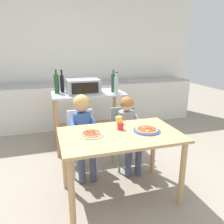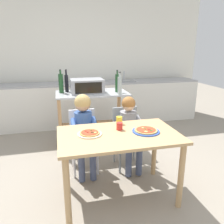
# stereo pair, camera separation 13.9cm
# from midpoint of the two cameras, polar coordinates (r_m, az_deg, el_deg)

# --- Properties ---
(ground_plane) EXTENTS (11.71, 11.71, 0.00)m
(ground_plane) POSITION_cam_midpoint_polar(r_m,az_deg,el_deg) (3.68, -5.12, -9.84)
(ground_plane) COLOR gray
(back_wall_tiled) EXTENTS (5.47, 0.12, 2.70)m
(back_wall_tiled) POSITION_cam_midpoint_polar(r_m,az_deg,el_deg) (5.11, -9.89, 13.07)
(back_wall_tiled) COLOR white
(back_wall_tiled) RESTS_ON ground
(kitchen_counter) EXTENTS (4.92, 0.60, 1.10)m
(kitchen_counter) POSITION_cam_midpoint_polar(r_m,az_deg,el_deg) (4.84, -8.73, 2.14)
(kitchen_counter) COLOR silver
(kitchen_counter) RESTS_ON ground
(kitchen_island_cart) EXTENTS (1.14, 0.64, 0.91)m
(kitchen_island_cart) POSITION_cam_midpoint_polar(r_m,az_deg,el_deg) (3.69, -7.05, 0.38)
(kitchen_island_cart) COLOR #B7BABF
(kitchen_island_cart) RESTS_ON ground
(toaster_oven) EXTENTS (0.51, 0.38, 0.22)m
(toaster_oven) POSITION_cam_midpoint_polar(r_m,az_deg,el_deg) (3.58, -8.49, 6.51)
(toaster_oven) COLOR #999BA0
(toaster_oven) RESTS_ON kitchen_island_cart
(bottle_tall_green_wine) EXTENTS (0.06, 0.06, 0.35)m
(bottle_tall_green_wine) POSITION_cam_midpoint_polar(r_m,az_deg,el_deg) (3.62, -0.79, 7.44)
(bottle_tall_green_wine) COLOR #1E4723
(bottle_tall_green_wine) RESTS_ON kitchen_island_cart
(bottle_slim_sauce) EXTENTS (0.06, 0.06, 0.36)m
(bottle_slim_sauce) POSITION_cam_midpoint_polar(r_m,az_deg,el_deg) (3.70, -13.66, 7.17)
(bottle_slim_sauce) COLOR black
(bottle_slim_sauce) RESTS_ON kitchen_island_cart
(bottle_dark_olive_oil) EXTENTS (0.07, 0.07, 0.37)m
(bottle_dark_olive_oil) POSITION_cam_midpoint_polar(r_m,az_deg,el_deg) (3.63, -15.02, 7.02)
(bottle_dark_olive_oil) COLOR #1E4723
(bottle_dark_olive_oil) RESTS_ON kitchen_island_cart
(bottle_clear_vinegar) EXTENTS (0.06, 0.06, 0.34)m
(bottle_clear_vinegar) POSITION_cam_midpoint_polar(r_m,az_deg,el_deg) (3.43, -0.08, 6.87)
(bottle_clear_vinegar) COLOR #ADB7B2
(bottle_clear_vinegar) RESTS_ON kitchen_island_cart
(dining_table) EXTENTS (1.25, 0.77, 0.75)m
(dining_table) POSITION_cam_midpoint_polar(r_m,az_deg,el_deg) (2.39, 0.44, -8.06)
(dining_table) COLOR tan
(dining_table) RESTS_ON ground
(dining_chair_left) EXTENTS (0.36, 0.36, 0.81)m
(dining_chair_left) POSITION_cam_midpoint_polar(r_m,az_deg,el_deg) (3.00, -9.00, -6.19)
(dining_chair_left) COLOR silver
(dining_chair_left) RESTS_ON ground
(dining_chair_right) EXTENTS (0.36, 0.36, 0.81)m
(dining_chair_right) POSITION_cam_midpoint_polar(r_m,az_deg,el_deg) (3.11, 1.98, -5.22)
(dining_chair_right) COLOR gray
(dining_chair_right) RESTS_ON ground
(child_in_blue_striped_shirt) EXTENTS (0.32, 0.42, 1.04)m
(child_in_blue_striped_shirt) POSITION_cam_midpoint_polar(r_m,az_deg,el_deg) (2.82, -8.84, -3.23)
(child_in_blue_striped_shirt) COLOR #424C6B
(child_in_blue_striped_shirt) RESTS_ON ground
(child_in_grey_shirt) EXTENTS (0.32, 0.42, 0.98)m
(child_in_grey_shirt) POSITION_cam_midpoint_polar(r_m,az_deg,el_deg) (2.94, 2.80, -3.29)
(child_in_grey_shirt) COLOR #424C6B
(child_in_grey_shirt) RESTS_ON ground
(pizza_plate_cream) EXTENTS (0.25, 0.25, 0.03)m
(pizza_plate_cream) POSITION_cam_midpoint_polar(r_m,az_deg,el_deg) (2.32, -7.01, -5.58)
(pizza_plate_cream) COLOR beige
(pizza_plate_cream) RESTS_ON dining_table
(pizza_plate_blue_rimmed) EXTENTS (0.29, 0.29, 0.03)m
(pizza_plate_blue_rimmed) POSITION_cam_midpoint_polar(r_m,az_deg,el_deg) (2.42, 7.25, -4.59)
(pizza_plate_blue_rimmed) COLOR #3356B7
(pizza_plate_blue_rimmed) RESTS_ON dining_table
(drinking_cup_red) EXTENTS (0.07, 0.07, 0.08)m
(drinking_cup_red) POSITION_cam_midpoint_polar(r_m,az_deg,el_deg) (2.44, 0.51, -3.59)
(drinking_cup_red) COLOR red
(drinking_cup_red) RESTS_ON dining_table
(drinking_cup_yellow) EXTENTS (0.07, 0.07, 0.09)m
(drinking_cup_yellow) POSITION_cam_midpoint_polar(r_m,az_deg,el_deg) (2.62, 0.32, -2.10)
(drinking_cup_yellow) COLOR yellow
(drinking_cup_yellow) RESTS_ON dining_table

